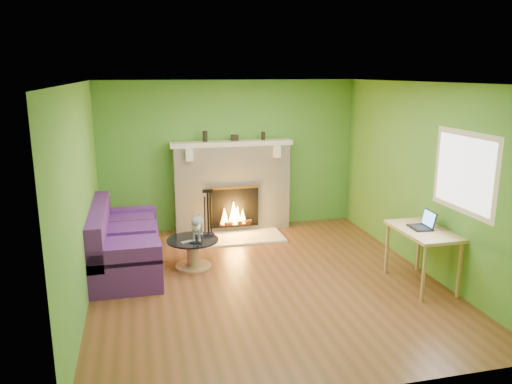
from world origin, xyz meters
TOP-DOWN VIEW (x-y plane):
  - floor at (0.00, 0.00)m, footprint 5.00×5.00m
  - ceiling at (0.00, 0.00)m, footprint 5.00×5.00m
  - wall_back at (0.00, 2.50)m, footprint 5.00×0.00m
  - wall_front at (0.00, -2.50)m, footprint 5.00×0.00m
  - wall_left at (-2.25, 0.00)m, footprint 0.00×5.00m
  - wall_right at (2.25, 0.00)m, footprint 0.00×5.00m
  - window_frame at (2.24, -0.90)m, footprint 0.00×1.20m
  - window_pane at (2.23, -0.90)m, footprint 0.00×1.06m
  - fireplace at (0.00, 2.32)m, footprint 2.10×0.46m
  - hearth at (0.00, 1.80)m, footprint 1.50×0.75m
  - mantel at (0.00, 2.30)m, footprint 2.10×0.28m
  - sofa at (-1.86, 0.90)m, footprint 0.92×2.04m
  - coffee_table at (-0.88, 0.72)m, footprint 0.74×0.74m
  - desk at (1.95, -0.59)m, footprint 0.59×1.02m
  - cat at (-0.80, 0.77)m, footprint 0.35×0.63m
  - remote_silver at (-0.98, 0.60)m, footprint 0.17×0.10m
  - remote_black at (-0.86, 0.54)m, footprint 0.17×0.08m
  - laptop at (1.93, -0.54)m, footprint 0.29×0.33m
  - fire_tools at (-0.48, 1.95)m, footprint 0.22×0.22m
  - mantel_vase_left at (-0.45, 2.33)m, footprint 0.08×0.08m
  - mantel_vase_right at (0.56, 2.33)m, footprint 0.07×0.07m
  - mantel_box at (0.06, 2.33)m, footprint 0.12×0.08m

SIDE VIEW (x-z plane):
  - floor at x=0.00m, z-range 0.00..0.00m
  - hearth at x=0.00m, z-range 0.00..0.03m
  - coffee_table at x=-0.88m, z-range 0.03..0.45m
  - sofa at x=-1.86m, z-range -0.10..0.81m
  - remote_black at x=-0.86m, z-range 0.42..0.43m
  - remote_silver at x=-0.98m, z-range 0.42..0.43m
  - fire_tools at x=-0.48m, z-range 0.03..0.84m
  - cat at x=-0.80m, z-range 0.42..0.79m
  - desk at x=1.95m, z-range 0.29..1.04m
  - fireplace at x=0.00m, z-range -0.02..1.56m
  - laptop at x=1.93m, z-range 0.76..0.99m
  - wall_back at x=0.00m, z-range -1.20..3.80m
  - wall_front at x=0.00m, z-range -1.20..3.80m
  - wall_left at x=-2.25m, z-range -1.20..3.80m
  - wall_right at x=2.25m, z-range -1.20..3.80m
  - mantel at x=0.00m, z-range 1.50..1.58m
  - window_frame at x=2.24m, z-range 0.95..2.15m
  - window_pane at x=2.23m, z-range 1.02..2.08m
  - mantel_box at x=0.06m, z-range 1.58..1.68m
  - mantel_vase_right at x=0.56m, z-range 1.58..1.72m
  - mantel_vase_left at x=-0.45m, z-range 1.58..1.76m
  - ceiling at x=0.00m, z-range 2.60..2.60m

